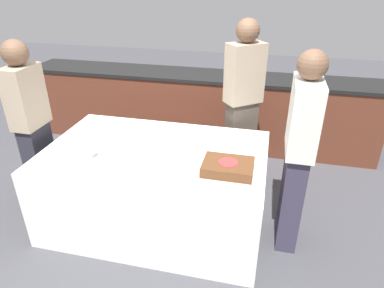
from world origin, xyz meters
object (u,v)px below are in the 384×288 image
(cake, at_px, (228,167))
(plate_stack, at_px, (129,148))
(wine_glass, at_px, (89,147))
(person_seated_right, at_px, (298,154))
(person_cutting_cake, at_px, (243,103))
(person_seated_left, at_px, (32,125))

(cake, distance_m, plate_stack, 0.86)
(wine_glass, bearing_deg, plate_stack, 40.53)
(cake, bearing_deg, person_seated_right, 20.95)
(person_cutting_cake, relative_size, person_seated_left, 1.07)
(plate_stack, bearing_deg, cake, -9.58)
(cake, bearing_deg, wine_glass, -176.58)
(cake, relative_size, person_cutting_cake, 0.25)
(wine_glass, distance_m, person_seated_left, 0.75)
(person_seated_left, distance_m, person_seated_right, 2.30)
(cake, distance_m, person_cutting_cake, 1.02)
(plate_stack, xyz_separation_m, wine_glass, (-0.24, -0.21, 0.09))
(person_seated_right, bearing_deg, cake, -69.05)
(plate_stack, relative_size, wine_glass, 1.17)
(person_seated_left, relative_size, person_seated_right, 0.98)
(wine_glass, xyz_separation_m, person_seated_right, (1.60, 0.26, -0.00))
(cake, xyz_separation_m, person_seated_left, (-1.79, 0.19, 0.08))
(cake, height_order, person_cutting_cake, person_cutting_cake)
(plate_stack, xyz_separation_m, person_cutting_cake, (0.85, 0.87, 0.15))
(person_seated_right, bearing_deg, person_seated_left, -90.00)
(wine_glass, bearing_deg, person_seated_left, 159.73)
(plate_stack, bearing_deg, person_cutting_cake, 45.60)
(plate_stack, relative_size, person_seated_right, 0.12)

